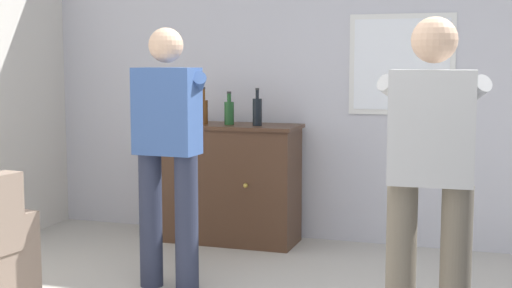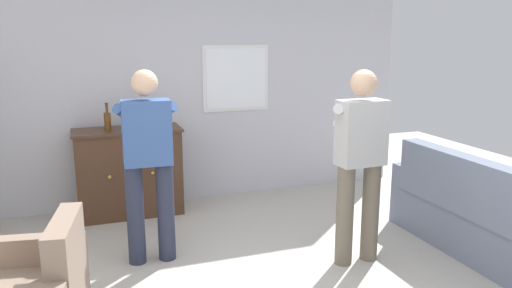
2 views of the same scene
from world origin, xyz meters
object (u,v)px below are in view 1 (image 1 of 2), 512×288
bottle_liquor_amber (257,111)px  person_standing_left (168,145)px  person_standing_right (431,172)px  bottle_spirits_clear (204,111)px  bottle_wine_green (229,112)px  sideboard_cabinet (229,183)px

bottle_liquor_amber → person_standing_left: person_standing_left is taller
person_standing_left → person_standing_right: same height
bottle_liquor_amber → bottle_spirits_clear: bearing=-179.5°
bottle_wine_green → bottle_spirits_clear: (-0.21, -0.02, 0.01)m
bottle_wine_green → bottle_liquor_amber: bearing=-4.7°
person_standing_left → person_standing_right: (1.69, -0.62, 0.00)m
bottle_wine_green → bottle_spirits_clear: size_ratio=0.89×
sideboard_cabinet → person_standing_right: 2.59m
sideboard_cabinet → bottle_wine_green: bottle_wine_green is taller
bottle_wine_green → bottle_spirits_clear: bottle_spirits_clear is taller
sideboard_cabinet → person_standing_left: (0.05, -1.25, 0.45)m
bottle_wine_green → person_standing_right: size_ratio=0.16×
bottle_liquor_amber → person_standing_right: person_standing_right is taller
sideboard_cabinet → bottle_wine_green: size_ratio=4.31×
bottle_wine_green → person_standing_right: 2.52m
person_standing_left → person_standing_right: bearing=-20.2°
bottle_wine_green → sideboard_cabinet: bearing=112.5°
person_standing_right → person_standing_left: bearing=159.8°
sideboard_cabinet → bottle_wine_green: 0.58m
bottle_spirits_clear → person_standing_right: size_ratio=0.18×
bottle_liquor_amber → bottle_spirits_clear: bottle_spirits_clear is taller
bottle_spirits_clear → person_standing_left: bearing=-78.4°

